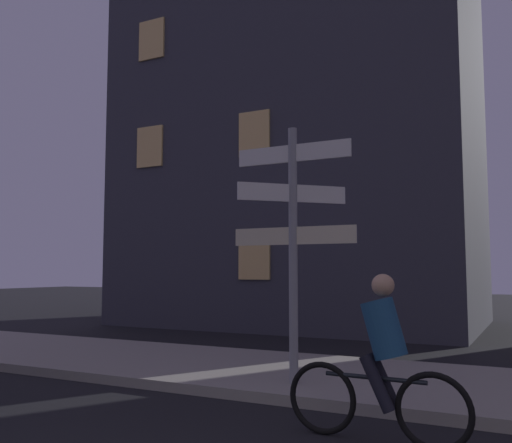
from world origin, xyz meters
name	(u,v)px	position (x,y,z in m)	size (l,w,h in m)	color
sidewalk_kerb	(345,379)	(0.00, 6.70, 0.07)	(40.00, 3.27, 0.14)	gray
signpost	(293,229)	(-0.39, 5.74, 2.21)	(1.78, 1.14, 3.46)	gray
cyclist	(380,364)	(1.17, 4.18, 0.75)	(1.82, 0.34, 1.61)	black
building_left_block	(303,74)	(-4.01, 15.05, 8.00)	(10.34, 6.90, 16.00)	#383842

